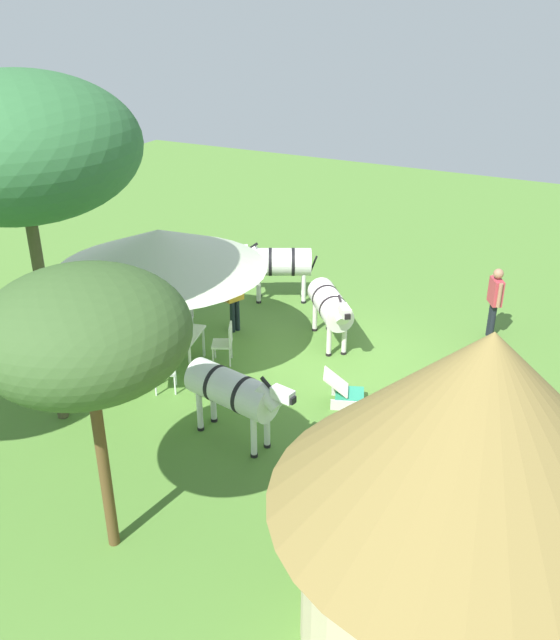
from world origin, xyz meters
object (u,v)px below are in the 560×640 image
(patio_chair_east_end, at_px, (226,341))
(zebra_nearest_camera, at_px, (279,262))
(thatched_hut, at_px, (470,490))
(acacia_tree_far_lawn, at_px, (19,148))
(striped_lounge_chair, at_px, (344,391))
(acacia_tree_behind_hut, at_px, (85,333))
(guest_beside_umbrella, at_px, (115,296))
(zebra_toward_hut, at_px, (234,391))
(patio_chair_near_hut, at_px, (183,315))
(patio_chair_west_end, at_px, (164,370))
(patio_chair_near_lawn, at_px, (108,342))
(guest_behind_table, at_px, (234,294))
(zebra_by_umbrella, at_px, (331,306))
(standing_watcher, at_px, (495,297))
(patio_dining_table, at_px, (167,335))
(shade_umbrella, at_px, (160,249))

(patio_chair_east_end, height_order, zebra_nearest_camera, zebra_nearest_camera)
(thatched_hut, distance_m, acacia_tree_far_lawn, 8.35)
(striped_lounge_chair, distance_m, acacia_tree_behind_hut, 6.12)
(guest_beside_umbrella, bearing_deg, zebra_toward_hut, -36.55)
(patio_chair_near_hut, xyz_separation_m, patio_chair_west_end, (-1.08, 2.24, 0.00))
(striped_lounge_chair, bearing_deg, patio_chair_west_end, -89.66)
(patio_chair_near_lawn, xyz_separation_m, zebra_toward_hut, (-3.79, 1.15, 0.48))
(patio_chair_near_hut, relative_size, guest_behind_table, 0.57)
(thatched_hut, relative_size, zebra_nearest_camera, 2.22)
(patio_chair_near_lawn, relative_size, patio_chair_west_end, 1.00)
(striped_lounge_chair, xyz_separation_m, zebra_toward_hut, (1.29, 1.98, 0.74))
(zebra_by_umbrella, height_order, acacia_tree_far_lawn, acacia_tree_far_lawn)
(standing_watcher, bearing_deg, patio_chair_east_end, 99.68)
(patio_dining_table, height_order, patio_chair_west_end, patio_chair_west_end)
(patio_chair_east_end, bearing_deg, patio_chair_west_end, 138.52)
(standing_watcher, bearing_deg, guest_behind_table, 85.44)
(patio_chair_near_hut, bearing_deg, zebra_toward_hut, 117.61)
(thatched_hut, xyz_separation_m, patio_chair_near_lawn, (8.25, -3.62, -1.85))
(patio_chair_west_end, bearing_deg, patio_chair_east_end, 41.48)
(patio_chair_east_end, distance_m, zebra_nearest_camera, 3.53)
(patio_dining_table, relative_size, guest_behind_table, 1.02)
(patio_dining_table, height_order, patio_chair_east_end, patio_chair_east_end)
(patio_chair_near_hut, distance_m, zebra_nearest_camera, 3.05)
(patio_chair_west_end, relative_size, zebra_nearest_camera, 0.45)
(thatched_hut, relative_size, striped_lounge_chair, 4.84)
(guest_beside_umbrella, distance_m, zebra_toward_hut, 5.21)
(shade_umbrella, xyz_separation_m, striped_lounge_chair, (-4.00, -0.19, -2.33))
(zebra_nearest_camera, bearing_deg, patio_dining_table, 144.05)
(patio_chair_east_end, xyz_separation_m, acacia_tree_behind_hut, (-1.28, 5.34, 2.92))
(zebra_by_umbrella, bearing_deg, patio_chair_near_lawn, -0.39)
(guest_behind_table, xyz_separation_m, striped_lounge_chair, (-3.46, 1.75, -0.70))
(patio_chair_near_lawn, relative_size, zebra_nearest_camera, 0.45)
(standing_watcher, relative_size, zebra_by_umbrella, 0.88)
(standing_watcher, xyz_separation_m, zebra_by_umbrella, (3.20, 1.98, -0.08))
(zebra_toward_hut, relative_size, acacia_tree_behind_hut, 0.55)
(guest_behind_table, height_order, acacia_tree_far_lawn, acacia_tree_far_lawn)
(shade_umbrella, height_order, standing_watcher, shade_umbrella)
(patio_chair_near_hut, bearing_deg, patio_chair_near_lawn, 51.00)
(striped_lounge_chair, distance_m, zebra_nearest_camera, 5.13)
(zebra_by_umbrella, relative_size, acacia_tree_behind_hut, 0.45)
(patio_chair_near_lawn, bearing_deg, guest_behind_table, 117.20)
(guest_beside_umbrella, bearing_deg, zebra_nearest_camera, 44.32)
(guest_beside_umbrella, distance_m, acacia_tree_behind_hut, 7.38)
(standing_watcher, bearing_deg, thatched_hut, 159.45)
(shade_umbrella, distance_m, zebra_toward_hut, 3.62)
(patio_chair_near_hut, height_order, zebra_nearest_camera, zebra_nearest_camera)
(patio_chair_near_lawn, distance_m, guest_beside_umbrella, 1.58)
(zebra_nearest_camera, bearing_deg, patio_chair_near_hut, 132.75)
(guest_behind_table, bearing_deg, acacia_tree_far_lawn, 9.79)
(thatched_hut, xyz_separation_m, acacia_tree_far_lawn, (7.74, -1.63, 2.67))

